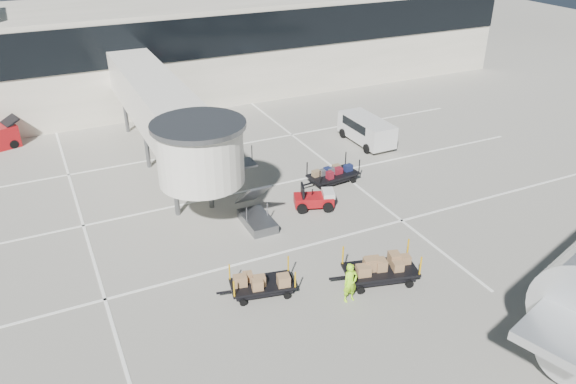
% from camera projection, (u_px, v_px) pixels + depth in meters
% --- Properties ---
extents(ground, '(140.00, 140.00, 0.00)m').
position_uv_depth(ground, '(324.00, 267.00, 27.15)').
color(ground, '#B7B3A3').
rests_on(ground, ground).
extents(lane_markings, '(40.00, 30.00, 0.02)m').
position_uv_depth(lane_markings, '(241.00, 189.00, 34.35)').
color(lane_markings, white).
rests_on(lane_markings, ground).
extents(terminal, '(64.00, 12.11, 15.20)m').
position_uv_depth(terminal, '(157.00, 49.00, 49.02)').
color(terminal, '#F1E5CF').
rests_on(terminal, ground).
extents(jet_bridge, '(5.70, 20.40, 6.03)m').
position_uv_depth(jet_bridge, '(169.00, 116.00, 33.44)').
color(jet_bridge, white).
rests_on(jet_bridge, ground).
extents(baggage_tug, '(2.49, 2.05, 1.48)m').
position_uv_depth(baggage_tug, '(315.00, 199.00, 32.10)').
color(baggage_tug, maroon).
rests_on(baggage_tug, ground).
extents(suitcase_cart, '(3.88, 1.89, 1.50)m').
position_uv_depth(suitcase_cart, '(332.00, 175.00, 34.89)').
color(suitcase_cart, black).
rests_on(suitcase_cart, ground).
extents(box_cart_near, '(4.20, 2.43, 1.61)m').
position_uv_depth(box_cart_near, '(382.00, 270.00, 25.89)').
color(box_cart_near, black).
rests_on(box_cart_near, ground).
extents(box_cart_far, '(3.57, 1.95, 1.37)m').
position_uv_depth(box_cart_far, '(262.00, 284.00, 25.13)').
color(box_cart_far, black).
rests_on(box_cart_far, ground).
extents(ground_worker, '(0.71, 0.48, 1.90)m').
position_uv_depth(ground_worker, '(350.00, 283.00, 24.48)').
color(ground_worker, '#A5FE1A').
rests_on(ground_worker, ground).
extents(minivan, '(2.22, 4.89, 1.84)m').
position_uv_depth(minivan, '(365.00, 128.00, 40.44)').
color(minivan, silver).
rests_on(minivan, ground).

